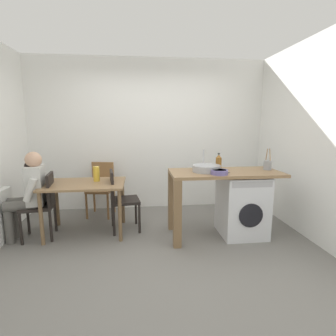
{
  "coord_description": "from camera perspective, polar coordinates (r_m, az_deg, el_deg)",
  "views": [
    {
      "loc": [
        -0.18,
        -3.02,
        1.58
      ],
      "look_at": [
        0.2,
        0.45,
        0.96
      ],
      "focal_mm": 27.6,
      "sensor_mm": 36.0,
      "label": 1
    }
  ],
  "objects": [
    {
      "name": "scissors",
      "position": [
        3.5,
        12.26,
        -0.97
      ],
      "size": [
        0.15,
        0.06,
        0.01
      ],
      "color": "#B2B2B7",
      "rests_on": "kitchen_counter"
    },
    {
      "name": "bottle_tall_green",
      "position": [
        3.72,
        11.12,
        1.29
      ],
      "size": [
        0.08,
        0.08,
        0.23
      ],
      "color": "brown",
      "rests_on": "kitchen_counter"
    },
    {
      "name": "washing_machine",
      "position": [
        3.82,
        16.01,
        -7.88
      ],
      "size": [
        0.6,
        0.61,
        0.86
      ],
      "color": "silver",
      "rests_on": "ground_plane"
    },
    {
      "name": "wall_counter_side",
      "position": [
        3.82,
        31.39,
        5.16
      ],
      "size": [
        0.1,
        3.8,
        2.7
      ],
      "primitive_type": "cube",
      "color": "white",
      "rests_on": "ground_plane"
    },
    {
      "name": "sink_basin",
      "position": [
        3.52,
        8.49,
        -0.1
      ],
      "size": [
        0.38,
        0.38,
        0.09
      ],
      "primitive_type": "cylinder",
      "color": "#9EA0A5",
      "rests_on": "kitchen_counter"
    },
    {
      "name": "utensil_crock",
      "position": [
        3.89,
        21.13,
        0.65
      ],
      "size": [
        0.11,
        0.11,
        0.3
      ],
      "color": "gray",
      "rests_on": "kitchen_counter"
    },
    {
      "name": "chair_opposite",
      "position": [
        3.84,
        -10.6,
        -6.31
      ],
      "size": [
        0.46,
        0.46,
        0.9
      ],
      "rotation": [
        0.0,
        0.0,
        -1.42
      ],
      "color": "black",
      "rests_on": "ground_plane"
    },
    {
      "name": "mixing_bowl",
      "position": [
        3.37,
        11.26,
        -0.83
      ],
      "size": [
        0.22,
        0.22,
        0.06
      ],
      "color": "slate",
      "rests_on": "kitchen_counter"
    },
    {
      "name": "tap",
      "position": [
        3.68,
        7.82,
        1.85
      ],
      "size": [
        0.02,
        0.02,
        0.28
      ],
      "primitive_type": "cylinder",
      "color": "#B2B2B7",
      "rests_on": "kitchen_counter"
    },
    {
      "name": "kitchen_counter",
      "position": [
        3.58,
        9.21,
        -3.29
      ],
      "size": [
        1.5,
        0.68,
        0.92
      ],
      "color": "olive",
      "rests_on": "ground_plane"
    },
    {
      "name": "dining_table",
      "position": [
        3.84,
        -17.83,
        -4.55
      ],
      "size": [
        1.1,
        0.76,
        0.74
      ],
      "color": "olive",
      "rests_on": "ground_plane"
    },
    {
      "name": "vase",
      "position": [
        3.86,
        -15.53,
        -1.25
      ],
      "size": [
        0.09,
        0.09,
        0.21
      ],
      "primitive_type": "cylinder",
      "color": "gold",
      "rests_on": "dining_table"
    },
    {
      "name": "chair_person_seat",
      "position": [
        3.94,
        -25.85,
        -6.77
      ],
      "size": [
        0.45,
        0.45,
        0.9
      ],
      "rotation": [
        0.0,
        0.0,
        1.71
      ],
      "color": "black",
      "rests_on": "ground_plane"
    },
    {
      "name": "seated_person",
      "position": [
        3.93,
        -28.33,
        -4.52
      ],
      "size": [
        0.53,
        0.53,
        1.2
      ],
      "rotation": [
        0.0,
        0.0,
        1.71
      ],
      "color": "#595651",
      "rests_on": "ground_plane"
    },
    {
      "name": "wall_back",
      "position": [
        4.78,
        -4.2,
        7.26
      ],
      "size": [
        4.6,
        0.1,
        2.7
      ],
      "primitive_type": "cube",
      "color": "white",
      "rests_on": "ground_plane"
    },
    {
      "name": "ground_plane",
      "position": [
        3.41,
        -2.71,
        -17.53
      ],
      "size": [
        5.46,
        5.46,
        0.0
      ],
      "primitive_type": "plane",
      "color": "slate"
    },
    {
      "name": "chair_spare_by_wall",
      "position": [
        4.59,
        -14.47,
        -3.78
      ],
      "size": [
        0.47,
        0.47,
        0.9
      ],
      "rotation": [
        0.0,
        0.0,
        2.96
      ],
      "color": "olive",
      "rests_on": "ground_plane"
    }
  ]
}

